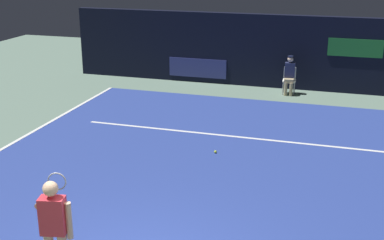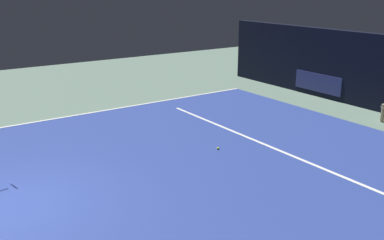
% 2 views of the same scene
% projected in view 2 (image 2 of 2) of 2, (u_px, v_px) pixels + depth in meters
% --- Properties ---
extents(ground_plane, '(30.64, 30.64, 0.00)m').
position_uv_depth(ground_plane, '(199.00, 157.00, 11.10)').
color(ground_plane, slate).
extents(court_surface, '(10.76, 11.38, 0.01)m').
position_uv_depth(court_surface, '(199.00, 157.00, 11.09)').
color(court_surface, navy).
rests_on(court_surface, ground).
extents(line_sideline_right, '(0.10, 11.38, 0.01)m').
position_uv_depth(line_sideline_right, '(111.00, 109.00, 15.30)').
color(line_sideline_right, white).
rests_on(line_sideline_right, court_surface).
extents(line_service, '(8.39, 0.10, 0.01)m').
position_uv_depth(line_service, '(258.00, 142.00, 12.16)').
color(line_service, white).
rests_on(line_service, court_surface).
extents(back_wall, '(14.77, 0.33, 2.60)m').
position_uv_depth(back_wall, '(383.00, 74.00, 14.80)').
color(back_wall, black).
rests_on(back_wall, ground).
extents(tennis_ball, '(0.07, 0.07, 0.07)m').
position_uv_depth(tennis_ball, '(218.00, 148.00, 11.58)').
color(tennis_ball, '#CCE033').
rests_on(tennis_ball, court_surface).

